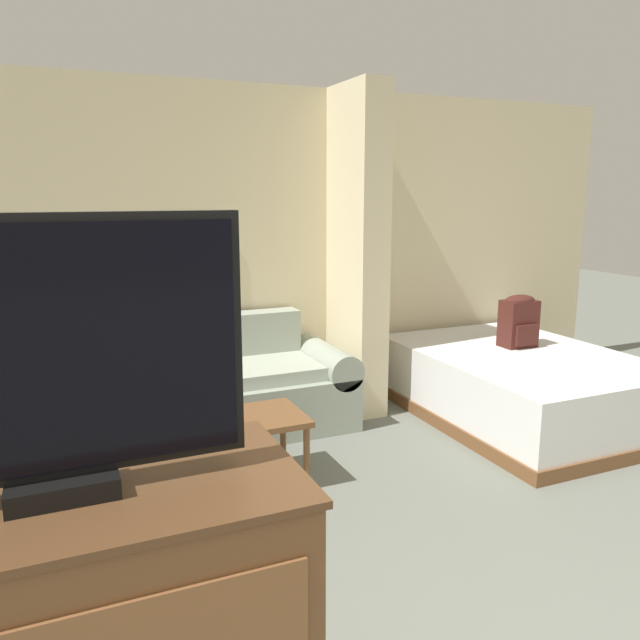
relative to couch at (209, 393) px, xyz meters
name	(u,v)px	position (x,y,z in m)	size (l,w,h in m)	color
wall_back	(248,252)	(0.47, 0.48, 0.98)	(7.13, 0.16, 2.60)	beige
wall_partition_pillar	(357,252)	(1.27, 0.09, 0.99)	(0.24, 0.67, 2.60)	beige
couch	(209,393)	(0.00, 0.00, 0.00)	(2.14, 0.84, 0.84)	#99A393
coffee_table	(252,426)	(0.04, -0.95, 0.07)	(0.63, 0.49, 0.44)	brown
side_table	(28,399)	(-1.21, -0.05, 0.13)	(0.43, 0.43, 0.54)	brown
table_lamp	(22,334)	(-1.21, -0.05, 0.57)	(0.38, 0.38, 0.49)	tan
tv	(52,360)	(-1.03, -2.96, 1.11)	(0.85, 0.16, 0.64)	black
bed	(518,384)	(2.36, -0.65, -0.04)	(1.51, 2.07, 0.53)	brown
backpack	(519,320)	(2.46, -0.49, 0.44)	(0.28, 0.21, 0.43)	#471E19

